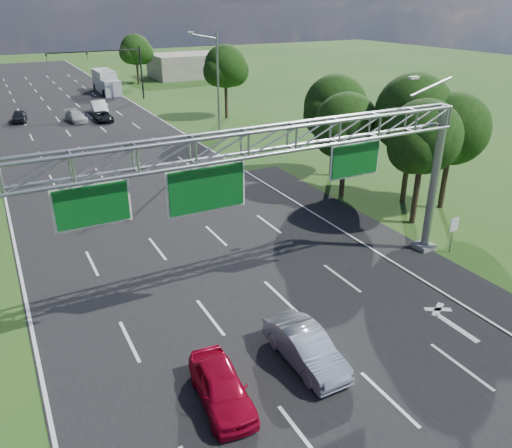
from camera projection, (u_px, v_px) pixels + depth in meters
ground at (135, 185)px, 37.67m from camera, size 220.00×220.00×0.00m
road at (135, 185)px, 37.67m from camera, size 18.00×180.00×0.02m
road_flare at (382, 239)px, 29.17m from camera, size 3.00×30.00×0.02m
sign_gantry at (247, 158)px, 20.49m from camera, size 23.50×1.00×9.56m
regulatory_sign at (454, 228)px, 27.06m from camera, size 0.60×0.08×2.10m
traffic_signal at (115, 62)px, 66.89m from camera, size 12.21×0.24×7.00m
streetlight_r_mid at (216, 81)px, 48.25m from camera, size 2.97×0.22×10.16m
tree_cluster_right at (391, 123)px, 33.12m from camera, size 9.91×14.60×8.68m
tree_verge_rd at (226, 68)px, 56.74m from camera, size 5.76×4.80×8.28m
tree_verge_re at (136, 51)px, 80.19m from camera, size 5.76×4.80×7.84m
building_right at (187, 66)px, 88.94m from camera, size 12.00×9.00×4.00m
red_coupe at (222, 387)px, 17.15m from camera, size 1.95×4.04×1.33m
silver_sedan at (306, 347)px, 19.05m from camera, size 1.50×4.24×1.39m
car_queue_a at (76, 116)px, 56.96m from camera, size 2.20×4.30×1.19m
car_queue_b at (103, 117)px, 57.13m from camera, size 1.92×3.95×1.08m
car_queue_c at (19, 117)px, 56.74m from camera, size 1.96×3.88×1.27m
car_queue_d at (99, 108)px, 60.71m from camera, size 2.01×4.84×1.56m
box_truck at (106, 82)px, 74.09m from camera, size 2.60×8.48×3.21m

